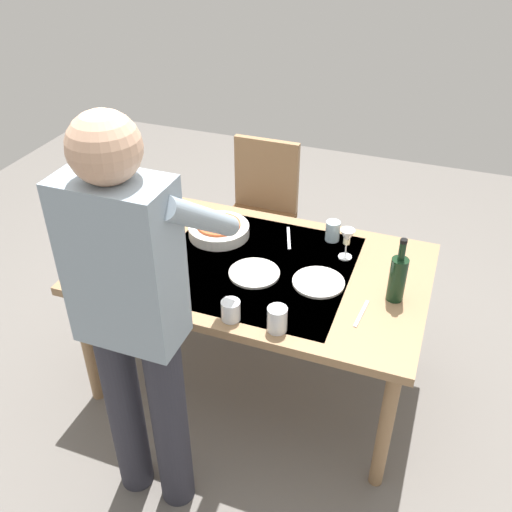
% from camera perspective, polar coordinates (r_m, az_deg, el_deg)
% --- Properties ---
extents(ground_plane, '(6.00, 6.00, 0.00)m').
position_cam_1_polar(ground_plane, '(3.09, -0.00, -11.93)').
color(ground_plane, '#66605B').
extents(dining_table, '(1.55, 0.94, 0.72)m').
position_cam_1_polar(dining_table, '(2.66, -0.00, -2.12)').
color(dining_table, '#93704C').
rests_on(dining_table, ground_plane).
extents(chair_near, '(0.40, 0.40, 0.91)m').
position_cam_1_polar(chair_near, '(3.48, 0.48, 5.02)').
color(chair_near, brown).
rests_on(chair_near, ground_plane).
extents(person_server, '(0.42, 0.61, 1.69)m').
position_cam_1_polar(person_server, '(2.02, -12.08, -5.51)').
color(person_server, '#2D2D38').
rests_on(person_server, ground_plane).
extents(wine_bottle, '(0.07, 0.07, 0.30)m').
position_cam_1_polar(wine_bottle, '(2.43, 13.95, -2.09)').
color(wine_bottle, black).
rests_on(wine_bottle, dining_table).
extents(wine_glass_left, '(0.07, 0.07, 0.15)m').
position_cam_1_polar(wine_glass_left, '(2.38, -9.12, -2.29)').
color(wine_glass_left, white).
rests_on(wine_glass_left, dining_table).
extents(wine_glass_right, '(0.07, 0.07, 0.15)m').
position_cam_1_polar(wine_glass_right, '(2.64, 9.06, 1.73)').
color(wine_glass_right, white).
rests_on(wine_glass_right, dining_table).
extents(water_cup_near_left, '(0.07, 0.07, 0.10)m').
position_cam_1_polar(water_cup_near_left, '(2.79, 7.66, 2.49)').
color(water_cup_near_left, silver).
rests_on(water_cup_near_left, dining_table).
extents(water_cup_near_right, '(0.08, 0.08, 0.09)m').
position_cam_1_polar(water_cup_near_right, '(2.30, -2.53, -5.43)').
color(water_cup_near_right, silver).
rests_on(water_cup_near_right, dining_table).
extents(water_cup_far_left, '(0.08, 0.08, 0.11)m').
position_cam_1_polar(water_cup_far_left, '(2.24, 2.13, -6.32)').
color(water_cup_far_left, silver).
rests_on(water_cup_far_left, dining_table).
extents(water_cup_far_right, '(0.07, 0.07, 0.11)m').
position_cam_1_polar(water_cup_far_right, '(2.70, -14.78, 0.40)').
color(water_cup_far_right, silver).
rests_on(water_cup_far_right, dining_table).
extents(serving_bowl_pasta, '(0.30, 0.30, 0.07)m').
position_cam_1_polar(serving_bowl_pasta, '(2.82, -3.73, 2.67)').
color(serving_bowl_pasta, silver).
rests_on(serving_bowl_pasta, dining_table).
extents(side_bowl_salad, '(0.18, 0.18, 0.07)m').
position_cam_1_polar(side_bowl_salad, '(2.92, -11.05, 3.29)').
color(side_bowl_salad, silver).
rests_on(side_bowl_salad, dining_table).
extents(dinner_plate_near, '(0.23, 0.23, 0.01)m').
position_cam_1_polar(dinner_plate_near, '(2.52, 6.25, -2.61)').
color(dinner_plate_near, silver).
rests_on(dinner_plate_near, dining_table).
extents(dinner_plate_far, '(0.23, 0.23, 0.01)m').
position_cam_1_polar(dinner_plate_far, '(2.56, -0.17, -1.72)').
color(dinner_plate_far, silver).
rests_on(dinner_plate_far, dining_table).
extents(table_knife, '(0.08, 0.19, 0.00)m').
position_cam_1_polar(table_knife, '(2.81, 3.29, 1.80)').
color(table_knife, silver).
rests_on(table_knife, dining_table).
extents(table_fork, '(0.03, 0.18, 0.00)m').
position_cam_1_polar(table_fork, '(2.38, 10.47, -5.66)').
color(table_fork, silver).
rests_on(table_fork, dining_table).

